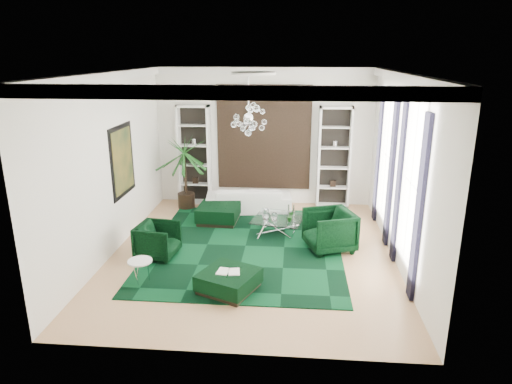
# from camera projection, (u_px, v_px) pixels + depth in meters

# --- Properties ---
(floor) EXTENTS (6.00, 7.00, 0.02)m
(floor) POSITION_uv_depth(u_px,v_px,m) (253.00, 253.00, 9.93)
(floor) COLOR tan
(floor) RESTS_ON ground
(ceiling) EXTENTS (6.00, 7.00, 0.02)m
(ceiling) POSITION_uv_depth(u_px,v_px,m) (252.00, 72.00, 8.81)
(ceiling) COLOR white
(ceiling) RESTS_ON ground
(wall_back) EXTENTS (6.00, 0.02, 3.80)m
(wall_back) POSITION_uv_depth(u_px,v_px,m) (264.00, 137.00, 12.71)
(wall_back) COLOR white
(wall_back) RESTS_ON ground
(wall_front) EXTENTS (6.00, 0.02, 3.80)m
(wall_front) POSITION_uv_depth(u_px,v_px,m) (228.00, 232.00, 6.03)
(wall_front) COLOR white
(wall_front) RESTS_ON ground
(wall_left) EXTENTS (0.02, 7.00, 3.80)m
(wall_left) POSITION_uv_depth(u_px,v_px,m) (111.00, 165.00, 9.62)
(wall_left) COLOR white
(wall_left) RESTS_ON ground
(wall_right) EXTENTS (0.02, 7.00, 3.80)m
(wall_right) POSITION_uv_depth(u_px,v_px,m) (402.00, 171.00, 9.13)
(wall_right) COLOR white
(wall_right) RESTS_ON ground
(crown_molding) EXTENTS (6.00, 7.00, 0.18)m
(crown_molding) POSITION_uv_depth(u_px,v_px,m) (252.00, 78.00, 8.84)
(crown_molding) COLOR white
(crown_molding) RESTS_ON ceiling
(ceiling_medallion) EXTENTS (0.90, 0.90, 0.05)m
(ceiling_medallion) POSITION_uv_depth(u_px,v_px,m) (253.00, 73.00, 9.11)
(ceiling_medallion) COLOR white
(ceiling_medallion) RESTS_ON ceiling
(tapestry) EXTENTS (2.50, 0.06, 2.80)m
(tapestry) POSITION_uv_depth(u_px,v_px,m) (264.00, 138.00, 12.67)
(tapestry) COLOR black
(tapestry) RESTS_ON wall_back
(shelving_left) EXTENTS (0.90, 0.38, 2.80)m
(shelving_left) POSITION_uv_depth(u_px,v_px,m) (194.00, 155.00, 12.83)
(shelving_left) COLOR white
(shelving_left) RESTS_ON floor
(shelving_right) EXTENTS (0.90, 0.38, 2.80)m
(shelving_right) POSITION_uv_depth(u_px,v_px,m) (334.00, 158.00, 12.51)
(shelving_right) COLOR white
(shelving_right) RESTS_ON floor
(painting) EXTENTS (0.04, 1.30, 1.60)m
(painting) POSITION_uv_depth(u_px,v_px,m) (123.00, 161.00, 10.20)
(painting) COLOR black
(painting) RESTS_ON wall_left
(window_near) EXTENTS (0.03, 1.10, 2.90)m
(window_near) POSITION_uv_depth(u_px,v_px,m) (412.00, 183.00, 8.27)
(window_near) COLOR white
(window_near) RESTS_ON wall_right
(curtain_near_a) EXTENTS (0.07, 0.30, 3.25)m
(curtain_near_a) POSITION_uv_depth(u_px,v_px,m) (419.00, 210.00, 7.60)
(curtain_near_a) COLOR black
(curtain_near_a) RESTS_ON floor
(curtain_near_b) EXTENTS (0.07, 0.30, 3.25)m
(curtain_near_b) POSITION_uv_depth(u_px,v_px,m) (399.00, 184.00, 9.09)
(curtain_near_b) COLOR black
(curtain_near_b) RESTS_ON floor
(window_far) EXTENTS (0.03, 1.10, 2.90)m
(window_far) POSITION_uv_depth(u_px,v_px,m) (387.00, 155.00, 10.56)
(window_far) COLOR white
(window_far) RESTS_ON wall_right
(curtain_far_a) EXTENTS (0.07, 0.30, 3.25)m
(curtain_far_a) POSITION_uv_depth(u_px,v_px,m) (391.00, 174.00, 9.89)
(curtain_far_a) COLOR black
(curtain_far_a) RESTS_ON floor
(curtain_far_b) EXTENTS (0.07, 0.30, 3.25)m
(curtain_far_b) POSITION_uv_depth(u_px,v_px,m) (379.00, 158.00, 11.37)
(curtain_far_b) COLOR black
(curtain_far_b) RESTS_ON floor
(rug) EXTENTS (4.20, 5.00, 0.02)m
(rug) POSITION_uv_depth(u_px,v_px,m) (246.00, 246.00, 10.22)
(rug) COLOR black
(rug) RESTS_ON floor
(sofa) EXTENTS (2.36, 1.14, 0.67)m
(sofa) POSITION_uv_depth(u_px,v_px,m) (249.00, 199.00, 12.43)
(sofa) COLOR white
(sofa) RESTS_ON floor
(armchair_left) EXTENTS (0.91, 0.89, 0.74)m
(armchair_left) POSITION_uv_depth(u_px,v_px,m) (158.00, 240.00, 9.62)
(armchair_left) COLOR black
(armchair_left) RESTS_ON floor
(armchair_right) EXTENTS (1.24, 1.23, 0.90)m
(armchair_right) POSITION_uv_depth(u_px,v_px,m) (329.00, 230.00, 9.96)
(armchair_right) COLOR black
(armchair_right) RESTS_ON floor
(coffee_table) EXTENTS (1.34, 1.34, 0.39)m
(coffee_table) POSITION_uv_depth(u_px,v_px,m) (278.00, 225.00, 10.94)
(coffee_table) COLOR white
(coffee_table) RESTS_ON floor
(ottoman_side) EXTENTS (1.05, 1.05, 0.44)m
(ottoman_side) POSITION_uv_depth(u_px,v_px,m) (219.00, 214.00, 11.65)
(ottoman_side) COLOR black
(ottoman_side) RESTS_ON floor
(ottoman_front) EXTENTS (1.23, 1.23, 0.37)m
(ottoman_front) POSITION_uv_depth(u_px,v_px,m) (229.00, 281.00, 8.28)
(ottoman_front) COLOR black
(ottoman_front) RESTS_ON floor
(book) EXTENTS (0.42, 0.28, 0.03)m
(book) POSITION_uv_depth(u_px,v_px,m) (229.00, 271.00, 8.23)
(book) COLOR white
(book) RESTS_ON ottoman_front
(side_table) EXTENTS (0.53, 0.53, 0.44)m
(side_table) POSITION_uv_depth(u_px,v_px,m) (141.00, 272.00, 8.57)
(side_table) COLOR white
(side_table) RESTS_ON floor
(palm) EXTENTS (1.74, 1.74, 2.55)m
(palm) POSITION_uv_depth(u_px,v_px,m) (185.00, 163.00, 12.42)
(palm) COLOR #1A501B
(palm) RESTS_ON floor
(chandelier) EXTENTS (1.09, 1.09, 0.76)m
(chandelier) POSITION_uv_depth(u_px,v_px,m) (249.00, 118.00, 9.57)
(chandelier) COLOR white
(chandelier) RESTS_ON ceiling
(table_plant) EXTENTS (0.17, 0.15, 0.26)m
(table_plant) POSITION_uv_depth(u_px,v_px,m) (290.00, 216.00, 10.60)
(table_plant) COLOR #1A501B
(table_plant) RESTS_ON coffee_table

